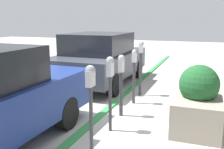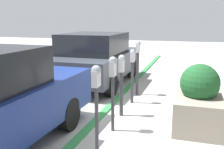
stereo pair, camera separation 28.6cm
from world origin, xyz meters
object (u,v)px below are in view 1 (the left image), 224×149
at_px(parking_meter_fourth, 134,69).
at_px(planter_box, 198,103).
at_px(parking_meter_middle, 121,78).
at_px(parked_car_middle, 100,58).
at_px(parking_meter_second, 110,79).
at_px(parking_meter_nearest, 91,89).
at_px(parking_meter_farthest, 141,60).

relative_size(parking_meter_fourth, planter_box, 0.96).
relative_size(parking_meter_middle, parked_car_middle, 0.33).
xyz_separation_m(planter_box, parked_car_middle, (2.67, 3.12, 0.32)).
xyz_separation_m(parking_meter_middle, planter_box, (-0.15, -1.56, -0.34)).
xyz_separation_m(parking_meter_second, parking_meter_middle, (0.81, 0.06, -0.16)).
height_order(parking_meter_nearest, parked_car_middle, parked_car_middle).
bearing_deg(parking_meter_fourth, parking_meter_nearest, -179.31).
bearing_deg(parking_meter_farthest, planter_box, -139.16).
distance_m(parking_meter_fourth, planter_box, 1.91).
relative_size(parking_meter_second, parking_meter_middle, 1.06).
bearing_deg(parking_meter_middle, parking_meter_fourth, -1.40).
distance_m(parking_meter_farthest, planter_box, 2.45).
xyz_separation_m(parking_meter_fourth, parking_meter_farthest, (0.75, 0.03, 0.12)).
distance_m(parking_meter_nearest, parking_meter_fourth, 2.56).
bearing_deg(planter_box, parking_meter_second, 113.61).
distance_m(parking_meter_fourth, parking_meter_farthest, 0.76).
distance_m(planter_box, parked_car_middle, 4.11).
height_order(parking_meter_farthest, parked_car_middle, parked_car_middle).
bearing_deg(parked_car_middle, parking_meter_farthest, -118.44).
xyz_separation_m(parking_meter_fourth, parked_car_middle, (1.60, 1.57, -0.03)).
xyz_separation_m(parking_meter_fourth, planter_box, (-1.07, -1.54, -0.35)).
distance_m(parking_meter_second, parking_meter_middle, 0.82).
bearing_deg(parking_meter_middle, planter_box, -95.37).
height_order(parking_meter_nearest, parking_meter_second, parking_meter_second).
distance_m(parking_meter_middle, planter_box, 1.61).
distance_m(parking_meter_second, parking_meter_fourth, 1.73).
bearing_deg(parking_meter_farthest, parking_meter_middle, -179.85).
height_order(parking_meter_second, parking_meter_farthest, parking_meter_farthest).
distance_m(parking_meter_nearest, planter_box, 2.18).
relative_size(parking_meter_nearest, parking_meter_fourth, 1.03).
distance_m(parking_meter_nearest, parking_meter_middle, 1.65).
bearing_deg(parked_car_middle, parking_meter_middle, -147.97).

